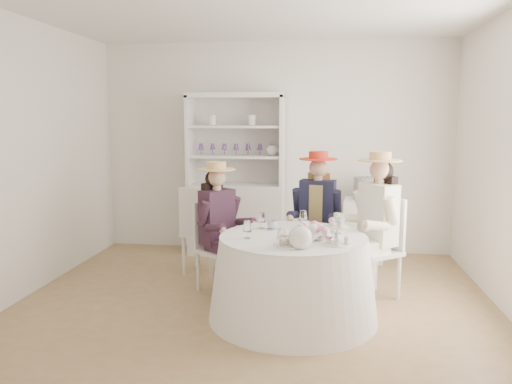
# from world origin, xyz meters

# --- Properties ---
(ground) EXTENTS (4.50, 4.50, 0.00)m
(ground) POSITION_xyz_m (0.00, 0.00, 0.00)
(ground) COLOR olive
(ground) RESTS_ON ground
(ceiling) EXTENTS (4.50, 4.50, 0.00)m
(ceiling) POSITION_xyz_m (0.00, 0.00, 2.70)
(ceiling) COLOR white
(ceiling) RESTS_ON wall_back
(wall_back) EXTENTS (4.50, 0.00, 4.50)m
(wall_back) POSITION_xyz_m (0.00, 2.00, 1.35)
(wall_back) COLOR white
(wall_back) RESTS_ON ground
(wall_front) EXTENTS (4.50, 0.00, 4.50)m
(wall_front) POSITION_xyz_m (0.00, -2.00, 1.35)
(wall_front) COLOR white
(wall_front) RESTS_ON ground
(wall_left) EXTENTS (0.00, 4.50, 4.50)m
(wall_left) POSITION_xyz_m (-2.25, 0.00, 1.35)
(wall_left) COLOR white
(wall_left) RESTS_ON ground
(tea_table) EXTENTS (1.47, 1.47, 0.73)m
(tea_table) POSITION_xyz_m (0.37, -0.28, 0.36)
(tea_table) COLOR white
(tea_table) RESTS_ON ground
(hutch) EXTENTS (1.33, 0.78, 2.04)m
(hutch) POSITION_xyz_m (-0.47, 1.75, 0.73)
(hutch) COLOR silver
(hutch) RESTS_ON ground
(side_table) EXTENTS (0.52, 0.52, 0.75)m
(side_table) POSITION_xyz_m (1.13, 1.66, 0.37)
(side_table) COLOR silver
(side_table) RESTS_ON ground
(hatbox) EXTENTS (0.31, 0.31, 0.27)m
(hatbox) POSITION_xyz_m (1.13, 1.66, 0.89)
(hatbox) COLOR black
(hatbox) RESTS_ON side_table
(guest_left) EXTENTS (0.56, 0.54, 1.31)m
(guest_left) POSITION_xyz_m (-0.40, 0.29, 0.74)
(guest_left) COLOR silver
(guest_left) RESTS_ON ground
(guest_mid) EXTENTS (0.52, 0.55, 1.40)m
(guest_mid) POSITION_xyz_m (0.57, 0.66, 0.79)
(guest_mid) COLOR silver
(guest_mid) RESTS_ON ground
(guest_right) EXTENTS (0.61, 0.58, 1.42)m
(guest_right) POSITION_xyz_m (1.13, 0.31, 0.80)
(guest_right) COLOR silver
(guest_right) RESTS_ON ground
(spare_chair) EXTENTS (0.48, 0.48, 0.99)m
(spare_chair) POSITION_xyz_m (-0.72, 0.82, 0.53)
(spare_chair) COLOR silver
(spare_chair) RESTS_ON ground
(teacup_a) EXTENTS (0.12, 0.12, 0.07)m
(teacup_a) POSITION_xyz_m (0.17, -0.06, 0.77)
(teacup_a) COLOR white
(teacup_a) RESTS_ON tea_table
(teacup_b) EXTENTS (0.09, 0.09, 0.07)m
(teacup_b) POSITION_xyz_m (0.46, -0.01, 0.77)
(teacup_b) COLOR white
(teacup_b) RESTS_ON tea_table
(teacup_c) EXTENTS (0.09, 0.09, 0.07)m
(teacup_c) POSITION_xyz_m (0.63, -0.21, 0.77)
(teacup_c) COLOR white
(teacup_c) RESTS_ON tea_table
(flower_bowl) EXTENTS (0.24, 0.24, 0.06)m
(flower_bowl) POSITION_xyz_m (0.58, -0.37, 0.76)
(flower_bowl) COLOR white
(flower_bowl) RESTS_ON tea_table
(flower_arrangement) EXTENTS (0.18, 0.18, 0.07)m
(flower_arrangement) POSITION_xyz_m (0.56, -0.38, 0.82)
(flower_arrangement) COLOR pink
(flower_arrangement) RESTS_ON tea_table
(table_teapot) EXTENTS (0.27, 0.19, 0.20)m
(table_teapot) POSITION_xyz_m (0.45, -0.68, 0.82)
(table_teapot) COLOR white
(table_teapot) RESTS_ON tea_table
(sandwich_plate) EXTENTS (0.26, 0.26, 0.06)m
(sandwich_plate) POSITION_xyz_m (0.36, -0.60, 0.75)
(sandwich_plate) COLOR white
(sandwich_plate) RESTS_ON tea_table
(cupcake_stand) EXTENTS (0.22, 0.22, 0.21)m
(cupcake_stand) POSITION_xyz_m (0.74, -0.53, 0.81)
(cupcake_stand) COLOR white
(cupcake_stand) RESTS_ON tea_table
(stemware_set) EXTENTS (0.84, 0.87, 0.15)m
(stemware_set) POSITION_xyz_m (0.37, -0.28, 0.81)
(stemware_set) COLOR white
(stemware_set) RESTS_ON tea_table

